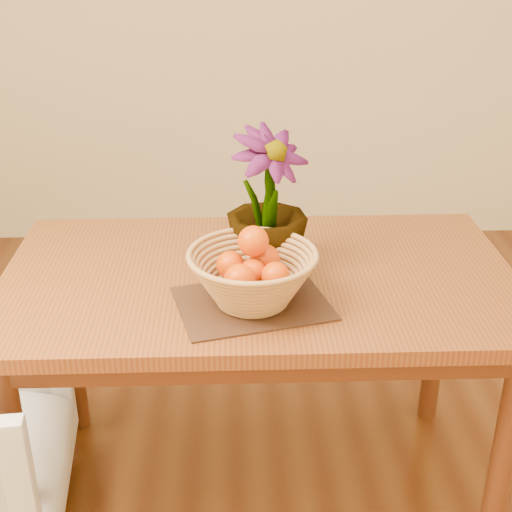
{
  "coord_description": "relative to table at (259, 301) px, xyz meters",
  "views": [
    {
      "loc": [
        -0.07,
        -1.43,
        1.64
      ],
      "look_at": [
        -0.01,
        0.13,
        0.88
      ],
      "focal_mm": 50.0,
      "sensor_mm": 36.0,
      "label": 1
    }
  ],
  "objects": [
    {
      "name": "table",
      "position": [
        0.0,
        0.0,
        0.0
      ],
      "size": [
        1.4,
        0.8,
        0.75
      ],
      "color": "brown",
      "rests_on": "floor"
    },
    {
      "name": "placemat",
      "position": [
        -0.02,
        -0.17,
        0.09
      ],
      "size": [
        0.42,
        0.36,
        0.01
      ],
      "primitive_type": "cube",
      "rotation": [
        0.0,
        0.0,
        0.25
      ],
      "color": "#3E2116",
      "rests_on": "table"
    },
    {
      "name": "wicker_basket",
      "position": [
        -0.02,
        -0.17,
        0.16
      ],
      "size": [
        0.32,
        0.32,
        0.13
      ],
      "color": "tan",
      "rests_on": "placemat"
    },
    {
      "name": "orange_pile",
      "position": [
        -0.02,
        -0.17,
        0.2
      ],
      "size": [
        0.18,
        0.19,
        0.14
      ],
      "rotation": [
        0.0,
        0.0,
        0.42
      ],
      "color": "#DB5303",
      "rests_on": "wicker_basket"
    },
    {
      "name": "potted_plant",
      "position": [
        0.02,
        0.03,
        0.28
      ],
      "size": [
        0.31,
        0.31,
        0.39
      ],
      "primitive_type": "imported",
      "rotation": [
        0.0,
        0.0,
        0.68
      ],
      "color": "#1C4614",
      "rests_on": "table"
    }
  ]
}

